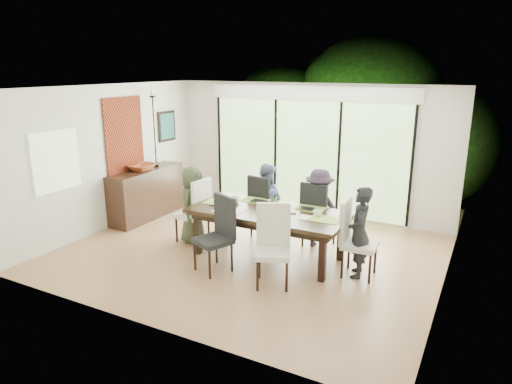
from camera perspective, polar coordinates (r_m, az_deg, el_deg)
The scene contains 62 objects.
floor at distance 7.68m, azimuth -0.88°, elevation -7.68°, with size 6.00×5.00×0.01m, color brown.
ceiling at distance 7.07m, azimuth -0.97°, elevation 12.94°, with size 6.00×5.00×0.01m, color white.
wall_back at distance 9.49m, azimuth 6.42°, elevation 5.26°, with size 6.00×0.02×2.70m, color beige.
wall_front at distance 5.28m, azimuth -14.16°, elevation -3.41°, with size 6.00×0.02×2.70m, color silver.
wall_left at distance 9.07m, azimuth -17.88°, elevation 4.14°, with size 0.02×5.00×2.70m, color white.
wall_right at distance 6.42m, azimuth 23.34°, elevation -0.87°, with size 0.02×5.00×2.70m, color silver.
glass_doors at distance 9.48m, azimuth 6.30°, elevation 4.34°, with size 4.20×0.02×2.30m, color #598C3F.
blinds_header at distance 9.31m, azimuth 6.52°, elevation 12.20°, with size 4.40×0.06×0.28m, color white.
mullion_a at distance 10.41m, azimuth -4.56°, elevation 5.38°, with size 0.05×0.04×2.30m, color black.
mullion_b at distance 9.75m, azimuth 2.44°, elevation 4.72°, with size 0.05×0.04×2.30m, color black.
mullion_c at distance 9.24m, azimuth 10.32°, elevation 3.89°, with size 0.05×0.04×2.30m, color black.
mullion_d at distance 8.93m, azimuth 18.89°, elevation 2.90°, with size 0.05×0.04×2.30m, color black.
side_window at distance 8.24m, azimuth -23.69°, elevation 3.55°, with size 0.02×0.90×1.00m, color #8CAD7F.
deck at distance 10.63m, azimuth 7.96°, elevation -1.45°, with size 6.00×1.80×0.10m, color brown.
rail_top at distance 11.21m, azimuth 9.49°, elevation 2.55°, with size 6.00×0.08×0.06m, color brown.
foliage_left at distance 12.62m, azimuth 3.32°, elevation 8.28°, with size 3.20×3.20×3.20m, color #14380F.
foliage_mid at distance 12.42m, azimuth 13.92°, elevation 9.41°, with size 4.00×4.00×4.00m, color #14380F.
foliage_right at distance 11.39m, azimuth 21.55°, elevation 5.53°, with size 2.80×2.80×2.80m, color #14380F.
foliage_far at distance 13.38m, azimuth 10.43°, elevation 9.24°, with size 3.60×3.60×3.60m, color #14380F.
table_top at distance 7.29m, azimuth 1.57°, elevation -2.56°, with size 2.53×1.16×0.06m, color black.
table_apron at distance 7.32m, azimuth 1.56°, elevation -3.27°, with size 2.32×0.95×0.11m, color black.
table_leg_fl at distance 7.60m, azimuth -7.26°, elevation -5.09°, with size 0.10×0.10×0.73m, color black.
table_leg_fr at distance 6.67m, azimuth 8.30°, elevation -8.13°, with size 0.10×0.10×0.73m, color black.
table_leg_bl at distance 8.27m, azimuth -3.85°, elevation -3.27°, with size 0.10×0.10×0.73m, color black.
table_leg_br at distance 7.43m, azimuth 10.56°, elevation -5.72°, with size 0.10×0.10×0.73m, color black.
chair_left_end at distance 8.09m, azimuth -8.01°, elevation -2.21°, with size 0.49×0.49×1.16m, color silver, non-canonical shape.
chair_right_end at distance 6.86m, azimuth 12.91°, elevation -5.74°, with size 0.49×0.49×1.16m, color silver, non-canonical shape.
chair_far_left at distance 8.26m, azimuth 1.38°, elevation -1.68°, with size 0.49×0.49×1.16m, color black, non-canonical shape.
chair_far_right at distance 7.89m, azimuth 7.90°, elevation -2.66°, with size 0.49×0.49×1.16m, color black, non-canonical shape.
chair_near_left at distance 6.87m, azimuth -5.45°, elevation -5.36°, with size 0.49×0.49×1.16m, color black, non-canonical shape.
chair_near_right at distance 6.41m, azimuth 2.11°, elevation -6.87°, with size 0.49×0.49×1.16m, color silver, non-canonical shape.
person_left_end at distance 8.05m, azimuth -7.92°, elevation -1.55°, with size 0.64×0.40×1.36m, color #38432D.
person_right_end at distance 6.83m, azimuth 12.80°, elevation -4.93°, with size 0.64×0.40×1.36m, color black.
person_far_left at distance 8.22m, azimuth 1.32°, elevation -1.05°, with size 0.64×0.40×1.36m, color slate.
person_far_right at distance 7.84m, azimuth 7.87°, elevation -2.01°, with size 0.64×0.40×1.36m, color #291F2E.
placemat_left at distance 7.73m, azimuth -4.76°, elevation -1.29°, with size 0.46×0.34×0.01m, color #78A33A.
placemat_right at distance 6.93m, azimuth 8.63°, elevation -3.40°, with size 0.46×0.34×0.01m, color #91AF3E.
placemat_far_l at distance 7.82m, azimuth -0.08°, elevation -1.04°, with size 0.46×0.34×0.01m, color #8AAC3D.
placemat_far_r at distance 7.42m, azimuth 6.76°, elevation -2.06°, with size 0.46×0.34×0.01m, color olive.
placemat_paper at distance 7.28m, azimuth -3.37°, elevation -2.32°, with size 0.46×0.34×0.01m, color white.
tablet_far_l at distance 7.73m, azimuth 0.40°, elevation -1.16°, with size 0.27×0.19×0.01m, color black.
tablet_far_r at distance 7.39m, azimuth 6.26°, elevation -2.05°, with size 0.25×0.18×0.01m, color black.
papers at distance 6.97m, azimuth 6.56°, elevation -3.23°, with size 0.32×0.23×0.00m, color white.
platter_base at distance 7.28m, azimuth -3.37°, elevation -2.20°, with size 0.27×0.27×0.03m, color white.
platter_snacks at distance 7.27m, azimuth -3.37°, elevation -2.06°, with size 0.21×0.21×0.01m, color orange.
vase at distance 7.28m, azimuth 2.10°, elevation -1.80°, with size 0.08×0.08×0.13m, color silver.
hyacinth_stems at distance 7.25m, azimuth 2.11°, elevation -0.84°, with size 0.04×0.04×0.17m, color #337226.
hyacinth_blooms at distance 7.22m, azimuth 2.12°, elevation -0.04°, with size 0.12×0.12×0.12m, color #4B56BB.
laptop at distance 7.59m, azimuth -4.53°, elevation -1.51°, with size 0.35×0.22×0.03m, color silver.
cup_a at distance 7.71m, azimuth -2.60°, elevation -0.92°, with size 0.13×0.13×0.10m, color white.
cup_b at distance 7.12m, azimuth 2.30°, elevation -2.34°, with size 0.11×0.11×0.10m, color white.
cup_c at distance 7.06m, azimuth 7.77°, elevation -2.62°, with size 0.13×0.13×0.10m, color white.
book at distance 7.22m, azimuth 3.53°, elevation -2.42°, with size 0.17×0.24×0.02m, color white.
sideboard at distance 9.57m, azimuth -13.51°, elevation -0.18°, with size 0.50×1.79×1.01m, color black.
bowl at distance 9.37m, azimuth -14.12°, elevation 3.02°, with size 0.53×0.53×0.13m, color brown.
candlestick_base at distance 9.71m, azimuth -12.35°, elevation 3.30°, with size 0.11×0.11×0.04m, color black.
candlestick_shaft at distance 9.59m, azimuth -12.59°, elevation 7.42°, with size 0.03×0.03×1.40m, color black.
candlestick_pan at distance 9.52m, azimuth -12.84°, elevation 11.56°, with size 0.11×0.11×0.03m, color black.
candle at distance 9.51m, azimuth -12.86°, elevation 11.96°, with size 0.04×0.04×0.11m, color silver.
tapestry at distance 9.26m, azimuth -16.13°, elevation 6.70°, with size 0.02×1.00×1.50m, color #9C3016.
art_frame at distance 10.22m, azimuth -11.10°, elevation 8.07°, with size 0.03×0.55×0.65m, color black.
art_canvas at distance 10.21m, azimuth -11.01°, elevation 8.07°, with size 0.01×0.45×0.55m, color #184A4D.
Camera 1 is at (3.40, -6.19, 3.02)m, focal length 32.00 mm.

